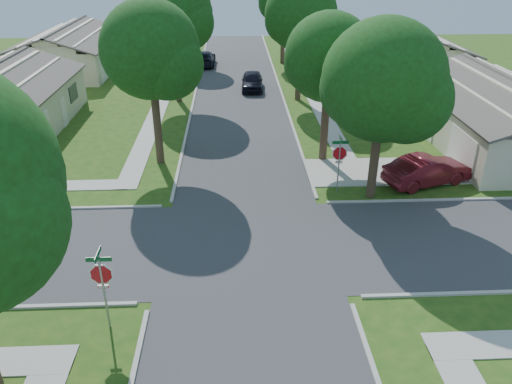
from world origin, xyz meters
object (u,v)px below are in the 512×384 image
object	(u,v)px
tree_w_far	(188,7)
house_ne_far	(408,58)
car_curb_east	(252,81)
tree_w_mid	(174,15)
tree_w_near	(152,54)
tree_e_far	(284,1)
stop_sign_sw	(102,278)
car_driveway	(427,170)
stop_sign_ne	(339,156)
car_curb_west	(205,58)
tree_e_near	(330,62)
tree_ne_corner	(384,86)
house_nw_far	(71,54)
house_ne_near	(500,120)
tree_e_mid	(301,18)

from	to	relation	value
tree_w_far	house_ne_far	distance (m)	21.61
tree_w_far	house_ne_far	xyz separation A→B (m)	(20.64, -5.01, -3.99)
car_curb_east	tree_w_mid	bearing A→B (deg)	-148.93
tree_w_near	tree_e_far	bearing A→B (deg)	69.40
stop_sign_sw	car_driveway	xyz separation A→B (m)	(14.27, 10.20, -1.26)
stop_sign_ne	tree_w_near	xyz separation A→B (m)	(-9.34, 4.31, 4.08)
stop_sign_ne	car_curb_west	bearing A→B (deg)	105.41
tree_e_near	tree_w_near	bearing A→B (deg)	180.00
stop_sign_ne	tree_ne_corner	world-z (taller)	tree_ne_corner
tree_ne_corner	car_curb_east	distance (m)	21.20
house_nw_far	house_ne_far	bearing A→B (deg)	-5.36
tree_w_mid	car_driveway	xyz separation A→B (m)	(14.21, -15.51, -5.72)
house_ne_near	car_curb_east	xyz separation A→B (m)	(-14.79, 13.20, -0.77)
tree_e_far	tree_e_near	bearing A→B (deg)	-90.00
house_nw_far	tree_e_mid	bearing A→B (deg)	-27.91
tree_e_far	car_driveway	size ratio (longest dim) A/B	1.88
tree_e_far	tree_w_far	xyz separation A→B (m)	(-9.40, -0.00, -0.47)
car_curb_west	car_curb_east	bearing A→B (deg)	116.67
tree_e_mid	tree_ne_corner	distance (m)	16.89
tree_w_mid	tree_w_far	world-z (taller)	tree_w_mid
tree_e_near	tree_ne_corner	bearing A→B (deg)	-71.47
tree_e_near	tree_w_mid	size ratio (longest dim) A/B	0.87
tree_e_far	house_ne_far	xyz separation A→B (m)	(11.24, -5.01, -4.46)
tree_e_far	car_driveway	distance (m)	29.38
tree_w_far	car_curb_east	size ratio (longest dim) A/B	1.84
stop_sign_sw	tree_e_near	size ratio (longest dim) A/B	0.36
house_nw_far	car_curb_east	xyz separation A→B (m)	(17.19, -7.80, -0.77)
house_nw_far	car_driveway	size ratio (longest dim) A/B	2.93
tree_e_far	tree_w_mid	size ratio (longest dim) A/B	0.91
stop_sign_ne	car_curb_west	size ratio (longest dim) A/B	0.61
stop_sign_ne	tree_w_far	xyz separation A→B (m)	(-9.35, 29.31, 3.48)
tree_w_mid	tree_ne_corner	world-z (taller)	tree_w_mid
tree_w_near	tree_w_far	world-z (taller)	tree_w_near
tree_w_mid	house_ne_far	bearing A→B (deg)	21.17
tree_e_mid	car_driveway	bearing A→B (deg)	-72.77
stop_sign_sw	house_nw_far	xyz separation A→B (m)	(-11.29, 36.70, -0.51)
tree_w_far	house_ne_near	distance (m)	31.17
house_nw_far	tree_w_far	bearing A→B (deg)	10.05
car_curb_east	car_driveway	bearing A→B (deg)	-63.43
tree_e_near	tree_w_far	xyz separation A→B (m)	(-9.40, 25.00, -0.14)
tree_w_mid	tree_e_far	bearing A→B (deg)	54.15
stop_sign_sw	stop_sign_ne	xyz separation A→B (m)	(9.40, 9.40, 0.00)
tree_e_far	house_ne_near	bearing A→B (deg)	-63.97
stop_sign_sw	stop_sign_ne	world-z (taller)	same
tree_e_mid	tree_ne_corner	size ratio (longest dim) A/B	1.06
house_ne_near	car_curb_east	distance (m)	19.84
house_ne_far	tree_e_near	bearing A→B (deg)	-119.35
tree_e_mid	house_nw_far	distance (m)	23.95
tree_e_near	tree_e_mid	xyz separation A→B (m)	(0.01, 12.00, 0.61)
tree_e_near	tree_e_mid	world-z (taller)	tree_e_mid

